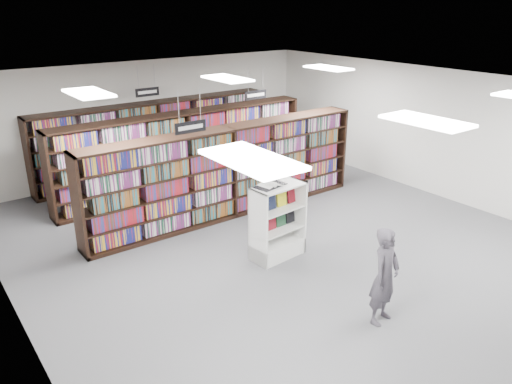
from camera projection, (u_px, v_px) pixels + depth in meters
floor at (284, 245)px, 10.29m from camera, size 12.00×12.00×0.00m
ceiling at (287, 89)px, 9.14m from camera, size 10.00×12.00×0.10m
wall_back at (151, 117)px, 14.21m from camera, size 10.00×0.10×3.20m
wall_left at (9, 241)px, 6.94m from camera, size 0.10×12.00×3.20m
wall_right at (439, 134)px, 12.50m from camera, size 0.10×12.00×3.20m
bookshelf_row_near at (229, 172)px, 11.41m from camera, size 7.00×0.60×2.10m
bookshelf_row_mid at (186, 152)px, 12.91m from camera, size 7.00×0.60×2.10m
bookshelf_row_far at (157, 138)px, 14.19m from camera, size 7.00×0.60×2.10m
aisle_sign_left at (190, 126)px, 9.30m from camera, size 0.65×0.02×0.80m
aisle_sign_right at (256, 94)px, 12.46m from camera, size 0.65×0.02×0.80m
aisle_sign_center at (147, 91)px, 12.85m from camera, size 0.65×0.02×0.80m
troffer_front_left at (252, 159)px, 5.24m from camera, size 0.60×1.20×0.04m
troffer_front_center at (426, 121)px, 6.91m from camera, size 0.60×1.20×0.04m
troffer_back_left at (88, 93)px, 8.99m from camera, size 0.60×1.20×0.04m
troffer_back_center at (227, 79)px, 10.65m from camera, size 0.60×1.20×0.04m
troffer_back_right at (328, 68)px, 12.32m from camera, size 0.60×1.20×0.04m
endcap_display at (276, 233)px, 9.71m from camera, size 1.10×0.61×1.49m
open_book at (270, 184)px, 9.29m from camera, size 0.65×0.45×0.13m
shopper at (385, 276)px, 7.60m from camera, size 0.64×0.49×1.58m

